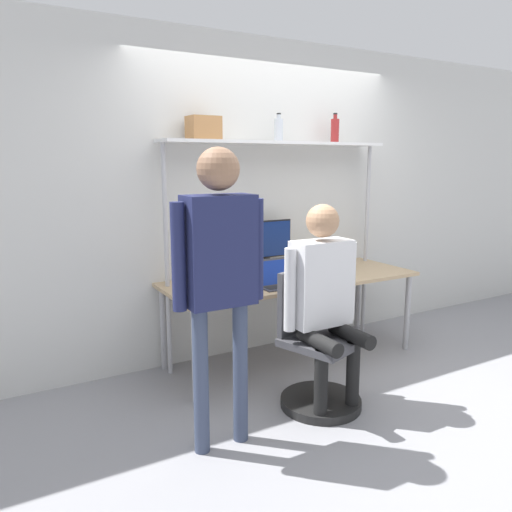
{
  "coord_description": "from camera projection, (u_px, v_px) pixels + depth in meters",
  "views": [
    {
      "loc": [
        -2.28,
        -2.98,
        1.68
      ],
      "look_at": [
        -0.7,
        -0.21,
        1.07
      ],
      "focal_mm": 35.0,
      "sensor_mm": 36.0,
      "label": 1
    }
  ],
  "objects": [
    {
      "name": "bottle_red",
      "position": [
        335.0,
        130.0,
        4.44
      ],
      "size": [
        0.07,
        0.07,
        0.26
      ],
      "color": "maroon",
      "rests_on": "shelf_unit"
    },
    {
      "name": "desk",
      "position": [
        292.0,
        284.0,
        4.19
      ],
      "size": [
        2.17,
        0.78,
        0.72
      ],
      "color": "tan",
      "rests_on": "ground_plane"
    },
    {
      "name": "cell_phone",
      "position": [
        303.0,
        282.0,
        3.99
      ],
      "size": [
        0.07,
        0.15,
        0.01
      ],
      "color": "#264C8C",
      "rests_on": "desk"
    },
    {
      "name": "office_chair",
      "position": [
        317.0,
        364.0,
        3.45
      ],
      "size": [
        0.58,
        0.58,
        0.95
      ],
      "color": "black",
      "rests_on": "ground_plane"
    },
    {
      "name": "monitor",
      "position": [
        267.0,
        244.0,
        4.28
      ],
      "size": [
        0.47,
        0.23,
        0.46
      ],
      "color": "black",
      "rests_on": "desk"
    },
    {
      "name": "shelf_unit",
      "position": [
        278.0,
        169.0,
        4.21
      ],
      "size": [
        2.06,
        0.3,
        1.84
      ],
      "color": "white",
      "rests_on": "ground_plane"
    },
    {
      "name": "ground_plane",
      "position": [
        320.0,
        376.0,
        3.97
      ],
      "size": [
        12.0,
        12.0,
        0.0
      ],
      "primitive_type": "plane",
      "color": "gray"
    },
    {
      "name": "person_seated",
      "position": [
        324.0,
        290.0,
        3.31
      ],
      "size": [
        0.58,
        0.47,
        1.4
      ],
      "color": "black",
      "rests_on": "ground_plane"
    },
    {
      "name": "person_standing",
      "position": [
        219.0,
        261.0,
        2.79
      ],
      "size": [
        0.56,
        0.24,
        1.76
      ],
      "color": "#38425B",
      "rests_on": "ground_plane"
    },
    {
      "name": "bottle_clear",
      "position": [
        279.0,
        129.0,
        4.15
      ],
      "size": [
        0.07,
        0.07,
        0.23
      ],
      "color": "silver",
      "rests_on": "shelf_unit"
    },
    {
      "name": "laptop",
      "position": [
        277.0,
        279.0,
        3.87
      ],
      "size": [
        0.31,
        0.22,
        0.21
      ],
      "color": "#333338",
      "rests_on": "desk"
    },
    {
      "name": "storage_box",
      "position": [
        203.0,
        128.0,
        3.82
      ],
      "size": [
        0.24,
        0.18,
        0.18
      ],
      "color": "#B27A47",
      "rests_on": "shelf_unit"
    },
    {
      "name": "wall_back",
      "position": [
        267.0,
        199.0,
        4.42
      ],
      "size": [
        8.0,
        0.06,
        2.7
      ],
      "color": "silver",
      "rests_on": "ground_plane"
    }
  ]
}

